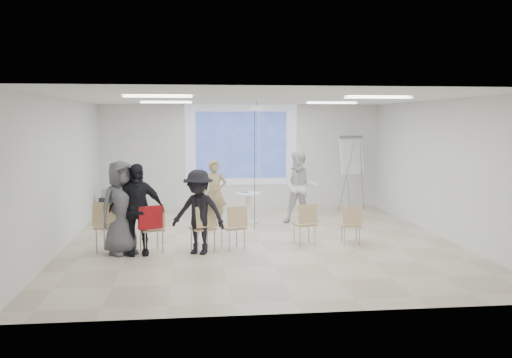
{
  "coord_description": "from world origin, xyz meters",
  "views": [
    {
      "loc": [
        -1.44,
        -11.75,
        2.57
      ],
      "look_at": [
        0.0,
        0.8,
        1.25
      ],
      "focal_mm": 40.0,
      "sensor_mm": 36.0,
      "label": 1
    }
  ],
  "objects": [
    {
      "name": "chair_right_inner",
      "position": [
        0.88,
        -0.46,
        0.51
      ],
      "size": [
        0.47,
        0.5,
        0.86
      ],
      "rotation": [
        0.0,
        0.0,
        0.18
      ],
      "color": "tan",
      "rests_on": "floor"
    },
    {
      "name": "audience_left",
      "position": [
        -2.47,
        -0.89,
        1.0
      ],
      "size": [
        1.23,
        0.81,
        2.0
      ],
      "primitive_type": "imported",
      "rotation": [
        0.0,
        0.0,
        0.09
      ],
      "color": "black",
      "rests_on": "floor"
    },
    {
      "name": "fluor_panel_sw",
      "position": [
        -2.0,
        -1.5,
        2.97
      ],
      "size": [
        1.2,
        0.3,
        0.02
      ],
      "primitive_type": "cube",
      "color": "white",
      "rests_on": "ceiling"
    },
    {
      "name": "wall_back",
      "position": [
        0.0,
        4.55,
        1.5
      ],
      "size": [
        8.0,
        0.1,
        3.0
      ],
      "primitive_type": "cube",
      "color": "silver",
      "rests_on": "floor"
    },
    {
      "name": "flipchart_easel",
      "position": [
        3.05,
        3.82,
        1.56
      ],
      "size": [
        0.86,
        0.69,
        2.12
      ],
      "rotation": [
        0.0,
        0.0,
        0.38
      ],
      "color": "gray",
      "rests_on": "floor"
    },
    {
      "name": "chair_left_mid",
      "position": [
        -2.19,
        -0.78,
        0.54
      ],
      "size": [
        0.55,
        0.57,
        0.91
      ],
      "rotation": [
        0.0,
        0.0,
        0.34
      ],
      "color": "tan",
      "rests_on": "floor"
    },
    {
      "name": "av_cart",
      "position": [
        -3.57,
        3.55,
        0.34
      ],
      "size": [
        0.59,
        0.52,
        0.74
      ],
      "rotation": [
        0.0,
        0.0,
        -0.3
      ],
      "color": "black",
      "rests_on": "floor"
    },
    {
      "name": "chair_left_inner",
      "position": [
        -1.2,
        -0.82,
        0.54
      ],
      "size": [
        0.56,
        0.58,
        0.91
      ],
      "rotation": [
        0.0,
        0.0,
        0.36
      ],
      "color": "tan",
      "rests_on": "floor"
    },
    {
      "name": "chair_center",
      "position": [
        -0.6,
        -0.74,
        0.53
      ],
      "size": [
        0.56,
        0.57,
        0.89
      ],
      "rotation": [
        0.0,
        0.0,
        0.4
      ],
      "color": "tan",
      "rests_on": "floor"
    },
    {
      "name": "wall_right",
      "position": [
        4.05,
        0.0,
        1.5
      ],
      "size": [
        0.1,
        9.0,
        3.0
      ],
      "primitive_type": "cube",
      "color": "silver",
      "rests_on": "floor"
    },
    {
      "name": "projection_image",
      "position": [
        0.0,
        4.47,
        1.85
      ],
      "size": [
        2.6,
        0.01,
        1.9
      ],
      "primitive_type": "cube",
      "color": "#314CA9",
      "rests_on": "wall_back"
    },
    {
      "name": "audience_outer",
      "position": [
        -2.76,
        -0.79,
        1.01
      ],
      "size": [
        1.18,
        1.11,
        2.01
      ],
      "primitive_type": "imported",
      "rotation": [
        0.0,
        0.0,
        0.64
      ],
      "color": "#5A595E",
      "rests_on": "floor"
    },
    {
      "name": "pedestal_table",
      "position": [
        -0.04,
        2.17,
        0.44
      ],
      "size": [
        0.8,
        0.8,
        0.79
      ],
      "rotation": [
        0.0,
        0.0,
        0.3
      ],
      "color": "white",
      "rests_on": "floor"
    },
    {
      "name": "chair_right_far",
      "position": [
        1.82,
        -0.52,
        0.48
      ],
      "size": [
        0.41,
        0.44,
        0.81
      ],
      "rotation": [
        0.0,
        0.0,
        -0.09
      ],
      "color": "#D0B578",
      "rests_on": "floor"
    },
    {
      "name": "fluor_panel_se",
      "position": [
        2.0,
        -1.5,
        2.97
      ],
      "size": [
        1.2,
        0.3,
        0.02
      ],
      "primitive_type": "cube",
      "color": "white",
      "rests_on": "ceiling"
    },
    {
      "name": "fluor_panel_ne",
      "position": [
        2.0,
        2.0,
        2.97
      ],
      "size": [
        1.2,
        0.3,
        0.02
      ],
      "primitive_type": "cube",
      "color": "white",
      "rests_on": "ceiling"
    },
    {
      "name": "ceiling_projector",
      "position": [
        0.1,
        1.49,
        2.69
      ],
      "size": [
        0.3,
        0.25,
        3.0
      ],
      "color": "white",
      "rests_on": "ceiling"
    },
    {
      "name": "floor",
      "position": [
        0.0,
        0.0,
        -0.05
      ],
      "size": [
        8.0,
        9.0,
        0.1
      ],
      "primitive_type": "cube",
      "color": "beige",
      "rests_on": "ground"
    },
    {
      "name": "controller_left",
      "position": [
        -0.7,
        2.21,
        1.19
      ],
      "size": [
        0.07,
        0.13,
        0.04
      ],
      "primitive_type": "cube",
      "rotation": [
        0.0,
        0.0,
        -0.19
      ],
      "color": "white",
      "rests_on": "player_left"
    },
    {
      "name": "projection_halo",
      "position": [
        0.0,
        4.49,
        1.85
      ],
      "size": [
        3.2,
        0.01,
        2.3
      ],
      "primitive_type": "cube",
      "color": "silver",
      "rests_on": "wall_back"
    },
    {
      "name": "chair_far_left",
      "position": [
        -3.05,
        -0.7,
        0.6
      ],
      "size": [
        0.58,
        0.61,
        1.01
      ],
      "rotation": [
        0.0,
        0.0,
        -0.24
      ],
      "color": "tan",
      "rests_on": "floor"
    },
    {
      "name": "controller_right",
      "position": [
        1.06,
        2.28,
        1.35
      ],
      "size": [
        0.06,
        0.12,
        0.04
      ],
      "primitive_type": "cube",
      "rotation": [
        0.0,
        0.0,
        -0.22
      ],
      "color": "white",
      "rests_on": "player_right"
    },
    {
      "name": "ceiling",
      "position": [
        0.0,
        0.0,
        3.05
      ],
      "size": [
        8.0,
        9.0,
        0.1
      ],
      "primitive_type": "cube",
      "color": "white",
      "rests_on": "wall_back"
    },
    {
      "name": "laptop",
      "position": [
        -1.23,
        -0.72,
        0.49
      ],
      "size": [
        0.4,
        0.35,
        0.03
      ],
      "primitive_type": "imported",
      "rotation": [
        0.0,
        0.0,
        3.5
      ],
      "color": "black",
      "rests_on": "chair_left_inner"
    },
    {
      "name": "red_jacket",
      "position": [
        -2.22,
        -0.92,
        0.72
      ],
      "size": [
        0.47,
        0.25,
        0.44
      ],
      "primitive_type": "cube",
      "rotation": [
        0.0,
        0.0,
        0.34
      ],
      "color": "#A41419",
      "rests_on": "chair_left_mid"
    },
    {
      "name": "player_left",
      "position": [
        -0.88,
        1.96,
        0.91
      ],
      "size": [
        0.73,
        0.56,
        1.81
      ],
      "primitive_type": "imported",
      "rotation": [
        0.0,
        0.0,
        -0.19
      ],
      "color": "tan",
      "rests_on": "floor"
    },
    {
      "name": "fluor_panel_nw",
      "position": [
        -2.0,
        2.0,
        2.97
      ],
      "size": [
        1.2,
        0.3,
        0.02
      ],
      "primitive_type": "cube",
      "color": "white",
      "rests_on": "ceiling"
    },
    {
      "name": "wall_left",
      "position": [
        -4.05,
        0.0,
        1.5
      ],
      "size": [
        0.1,
        9.0,
        3.0
      ],
      "primitive_type": "cube",
      "color": "silver",
      "rests_on": "floor"
    },
    {
      "name": "audience_mid",
      "position": [
        -1.31,
        -0.94,
        0.92
      ],
      "size": [
        1.35,
        1.06,
        1.84
      ],
      "primitive_type": "imported",
      "rotation": [
        0.0,
        0.0,
        -0.4
      ],
      "color": "black",
      "rests_on": "floor"
    },
    {
      "name": "player_right",
      "position": [
        1.24,
        2.03,
        1.0
      ],
      "size": [
        1.11,
        0.97,
        2.01
      ],
      "primitive_type": "imported",
      "rotation": [
        0.0,
        0.0,
        -0.22
      ],
      "color": "white",
      "rests_on": "floor"
    }
  ]
}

